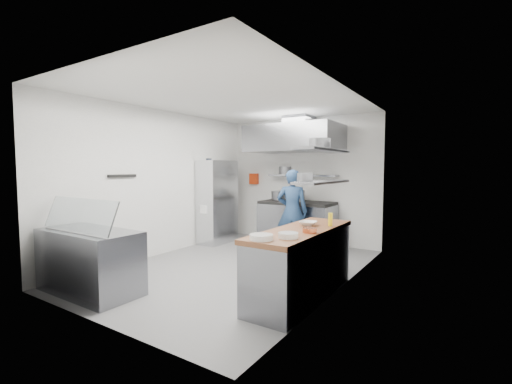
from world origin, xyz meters
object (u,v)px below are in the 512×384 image
Objects in this scene: gas_range at (297,225)px; wire_rack at (217,202)px; display_case at (90,261)px; chef at (292,211)px.

wire_rack is at bearing -155.75° from gas_range.
gas_range is 1.07× the size of display_case.
display_case is (0.53, -3.37, -0.50)m from wire_rack.
gas_range is 4.25m from display_case.
chef is 0.90× the size of wire_rack.
gas_range is 0.82m from chef.
chef is 1.11× the size of display_case.
wire_rack reaches higher than gas_range.
wire_rack is (-1.63, -0.73, 0.48)m from gas_range.
gas_range reaches higher than display_case.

